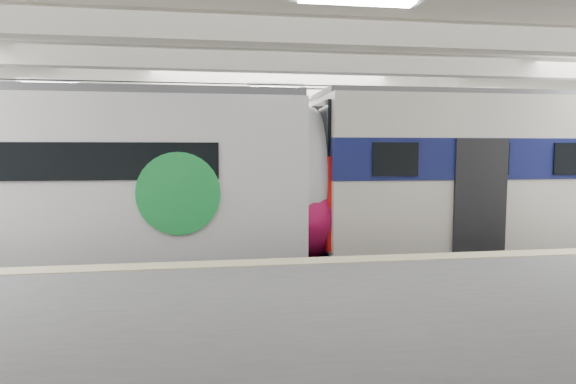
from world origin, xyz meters
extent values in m
cube|color=black|center=(0.00, 0.00, -0.05)|extent=(36.00, 24.00, 0.10)
cube|color=silver|center=(0.00, 0.00, 5.55)|extent=(36.00, 24.00, 0.20)
cube|color=beige|center=(0.00, 10.00, 2.75)|extent=(30.00, 0.10, 5.50)
cube|color=#555558|center=(0.00, -6.50, 0.55)|extent=(30.00, 7.00, 1.10)
cube|color=beige|center=(0.00, -3.25, 1.11)|extent=(30.00, 0.50, 0.02)
cube|color=beige|center=(-3.00, 3.00, 2.75)|extent=(0.50, 0.50, 5.50)
cube|color=beige|center=(5.00, 3.00, 2.75)|extent=(0.50, 0.50, 5.50)
cube|color=beige|center=(0.00, 0.00, 5.25)|extent=(30.00, 18.00, 0.50)
cube|color=#59544C|center=(0.00, 0.00, 0.08)|extent=(30.00, 1.52, 0.16)
cube|color=#59544C|center=(0.00, 5.50, 0.08)|extent=(30.00, 1.52, 0.16)
cylinder|color=black|center=(0.00, 0.00, 4.70)|extent=(30.00, 0.03, 0.03)
cylinder|color=black|center=(0.00, 5.50, 4.70)|extent=(30.00, 0.03, 0.03)
cube|color=white|center=(0.00, -2.00, 4.92)|extent=(26.00, 8.40, 0.12)
cube|color=silver|center=(-6.02, 0.00, 2.40)|extent=(12.66, 2.83, 3.80)
ellipsoid|color=silver|center=(0.31, 0.00, 2.40)|extent=(2.24, 2.77, 3.72)
ellipsoid|color=#AE0E46|center=(0.43, 0.00, 1.56)|extent=(2.38, 2.83, 2.28)
cylinder|color=green|center=(-2.48, -1.44, 2.21)|extent=(1.75, 0.06, 1.75)
cube|color=#4C4C51|center=(-6.02, 0.00, 4.40)|extent=(12.66, 2.32, 0.20)
cube|color=black|center=(-6.02, 0.00, 0.35)|extent=(12.66, 1.98, 0.70)
cube|color=beige|center=(7.72, 0.00, 2.45)|extent=(13.72, 3.01, 3.91)
cube|color=#121850|center=(7.72, 0.00, 2.92)|extent=(13.76, 3.07, 0.95)
cube|color=red|center=(0.82, 0.00, 1.91)|extent=(0.08, 2.56, 2.15)
cube|color=black|center=(0.82, 0.00, 3.55)|extent=(0.08, 2.41, 1.41)
cube|color=#4C4C51|center=(7.72, 0.00, 4.49)|extent=(13.72, 2.35, 0.16)
cube|color=black|center=(7.72, 0.00, 0.35)|extent=(13.72, 2.11, 0.70)
cube|color=silver|center=(-7.49, 5.50, 2.28)|extent=(13.15, 2.82, 3.56)
cube|color=green|center=(-7.49, 5.50, 2.75)|extent=(13.19, 2.87, 0.75)
cube|color=#4C4C51|center=(-7.49, 5.50, 4.15)|extent=(13.15, 2.35, 0.16)
cube|color=black|center=(-7.49, 5.50, 0.30)|extent=(13.15, 2.54, 0.60)
camera|label=1|loc=(-1.69, -11.71, 3.12)|focal=30.00mm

